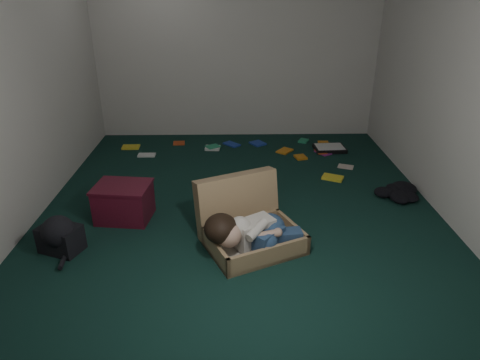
{
  "coord_description": "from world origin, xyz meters",
  "views": [
    {
      "loc": [
        -0.07,
        -3.96,
        2.12
      ],
      "look_at": [
        0.0,
        -0.15,
        0.35
      ],
      "focal_mm": 32.0,
      "sensor_mm": 36.0,
      "label": 1
    }
  ],
  "objects": [
    {
      "name": "wall_right",
      "position": [
        2.0,
        0.0,
        1.3
      ],
      "size": [
        0.0,
        4.5,
        4.5
      ],
      "primitive_type": "plane",
      "rotation": [
        1.57,
        0.0,
        -1.57
      ],
      "color": "silver",
      "rests_on": "ground"
    },
    {
      "name": "clothing_pile",
      "position": [
        1.7,
        0.15,
        0.06
      ],
      "size": [
        0.5,
        0.46,
        0.13
      ],
      "primitive_type": null,
      "rotation": [
        0.0,
        0.0,
        -0.38
      ],
      "color": "black",
      "rests_on": "floor"
    },
    {
      "name": "floor",
      "position": [
        0.0,
        0.0,
        0.0
      ],
      "size": [
        4.5,
        4.5,
        0.0
      ],
      "primitive_type": "plane",
      "color": "#0F2C25",
      "rests_on": "ground"
    },
    {
      "name": "backpack",
      "position": [
        -1.55,
        -0.81,
        0.13
      ],
      "size": [
        0.52,
        0.47,
        0.25
      ],
      "primitive_type": null,
      "rotation": [
        0.0,
        0.0,
        -0.38
      ],
      "color": "black",
      "rests_on": "floor"
    },
    {
      "name": "person",
      "position": [
        0.08,
        -0.89,
        0.22
      ],
      "size": [
        0.86,
        0.47,
        0.35
      ],
      "rotation": [
        0.0,
        0.0,
        0.43
      ],
      "color": "beige",
      "rests_on": "suitcase"
    },
    {
      "name": "wall_back",
      "position": [
        0.0,
        2.25,
        1.3
      ],
      "size": [
        4.5,
        0.0,
        4.5
      ],
      "primitive_type": "plane",
      "rotation": [
        1.57,
        0.0,
        0.0
      ],
      "color": "silver",
      "rests_on": "ground"
    },
    {
      "name": "suitcase",
      "position": [
        0.05,
        -0.69,
        0.17
      ],
      "size": [
        1.02,
        1.01,
        0.57
      ],
      "rotation": [
        0.0,
        0.0,
        0.43
      ],
      "color": "#A5845A",
      "rests_on": "floor"
    },
    {
      "name": "book_scatter",
      "position": [
        0.28,
        1.51,
        0.01
      ],
      "size": [
        3.03,
        1.49,
        0.02
      ],
      "color": "yellow",
      "rests_on": "floor"
    },
    {
      "name": "maroon_bin",
      "position": [
        -1.13,
        -0.27,
        0.18
      ],
      "size": [
        0.56,
        0.47,
        0.36
      ],
      "rotation": [
        0.0,
        0.0,
        -0.12
      ],
      "color": "#541121",
      "rests_on": "floor"
    },
    {
      "name": "paper_tray",
      "position": [
        1.27,
        1.55,
        0.03
      ],
      "size": [
        0.43,
        0.34,
        0.06
      ],
      "rotation": [
        0.0,
        0.0,
        0.06
      ],
      "color": "black",
      "rests_on": "floor"
    },
    {
      "name": "wall_front",
      "position": [
        0.0,
        -2.25,
        1.3
      ],
      "size": [
        4.5,
        0.0,
        4.5
      ],
      "primitive_type": "plane",
      "rotation": [
        -1.57,
        0.0,
        0.0
      ],
      "color": "silver",
      "rests_on": "ground"
    },
    {
      "name": "wall_left",
      "position": [
        -2.0,
        0.0,
        1.3
      ],
      "size": [
        0.0,
        4.5,
        4.5
      ],
      "primitive_type": "plane",
      "rotation": [
        1.57,
        0.0,
        1.57
      ],
      "color": "silver",
      "rests_on": "ground"
    }
  ]
}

